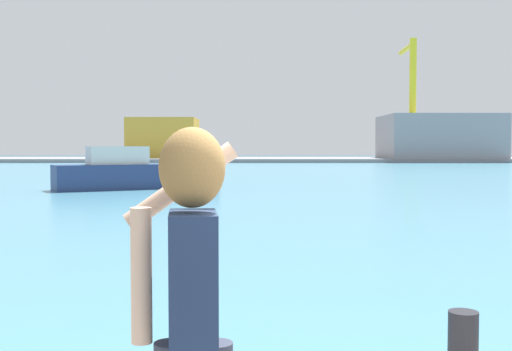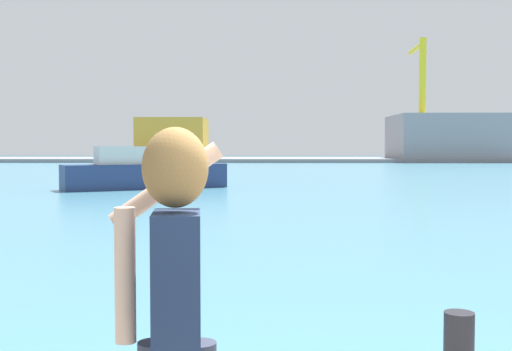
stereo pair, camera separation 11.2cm
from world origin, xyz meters
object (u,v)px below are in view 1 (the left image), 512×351
object	(u,v)px
warehouse_left	(166,138)
person_photographer	(193,286)
harbor_bollard	(466,339)
warehouse_right	(441,137)
port_crane	(414,88)
boat_moored	(137,173)

from	to	relation	value
warehouse_left	person_photographer	bearing A→B (deg)	-81.46
harbor_bollard	warehouse_left	xyz separation A→B (m)	(-15.83, 91.18, 2.84)
harbor_bollard	warehouse_right	world-z (taller)	warehouse_right
person_photographer	port_crane	world-z (taller)	port_crane
harbor_bollard	person_photographer	bearing A→B (deg)	-132.70
person_photographer	port_crane	xyz separation A→B (m)	(22.93, 88.15, 9.15)
harbor_bollard	port_crane	bearing A→B (deg)	76.25
warehouse_left	warehouse_right	world-z (taller)	warehouse_right
person_photographer	warehouse_left	xyz separation A→B (m)	(-13.99, 93.18, 1.98)
harbor_bollard	boat_moored	xyz separation A→B (m)	(-7.82, 27.31, 0.11)
port_crane	warehouse_right	bearing A→B (deg)	18.73
harbor_bollard	warehouse_right	bearing A→B (deg)	73.76
boat_moored	warehouse_left	size ratio (longest dim) A/B	0.81
boat_moored	port_crane	size ratio (longest dim) A/B	0.48
person_photographer	boat_moored	size ratio (longest dim) A/B	0.21
boat_moored	harbor_bollard	bearing A→B (deg)	-101.29
person_photographer	warehouse_left	size ratio (longest dim) A/B	0.17
boat_moored	warehouse_right	world-z (taller)	warehouse_right
boat_moored	warehouse_left	world-z (taller)	warehouse_left
person_photographer	warehouse_right	xyz separation A→B (m)	(27.37, 89.66, 2.12)
warehouse_left	boat_moored	bearing A→B (deg)	-82.85
person_photographer	port_crane	size ratio (longest dim) A/B	0.10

